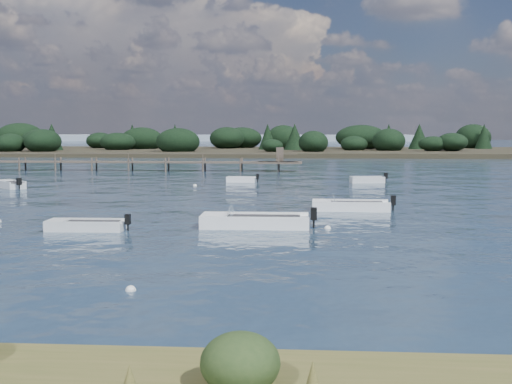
# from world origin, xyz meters

# --- Properties ---
(ground) EXTENTS (400.00, 400.00, 0.00)m
(ground) POSITION_xyz_m (0.00, 60.00, 0.00)
(ground) COLOR #182839
(ground) RESTS_ON ground
(tender_far_grey) EXTENTS (3.31, 3.29, 1.20)m
(tender_far_grey) POSITION_xyz_m (-17.30, 26.04, 0.17)
(tender_far_grey) COLOR silver
(tender_far_grey) RESTS_ON ground
(tender_far_grey_b) EXTENTS (3.39, 1.66, 1.14)m
(tender_far_grey_b) POSITION_xyz_m (12.29, 33.06, 0.16)
(tender_far_grey_b) COLOR silver
(tender_far_grey_b) RESTS_ON ground
(dinghy_mid_white_a) EXTENTS (5.66, 2.01, 1.32)m
(dinghy_mid_white_a) POSITION_xyz_m (4.07, 6.55, 0.17)
(dinghy_mid_white_a) COLOR white
(dinghy_mid_white_a) RESTS_ON ground
(dinghy_mid_white_b) EXTENTS (4.90, 1.83, 1.21)m
(dinghy_mid_white_b) POSITION_xyz_m (9.27, 13.46, 0.16)
(dinghy_mid_white_b) COLOR white
(dinghy_mid_white_b) RESTS_ON ground
(dinghy_mid_grey) EXTENTS (3.96, 1.44, 1.00)m
(dinghy_mid_grey) POSITION_xyz_m (-3.87, 5.05, 0.14)
(dinghy_mid_grey) COLOR silver
(dinghy_mid_grey) RESTS_ON ground
(tender_far_white) EXTENTS (2.96, 1.30, 1.00)m
(tender_far_white) POSITION_xyz_m (1.01, 32.96, 0.14)
(tender_far_white) COLOR white
(tender_far_white) RESTS_ON ground
(buoy_a) EXTENTS (0.32, 0.32, 0.32)m
(buoy_a) POSITION_xyz_m (1.26, -6.06, 0.00)
(buoy_a) COLOR silver
(buoy_a) RESTS_ON ground
(buoy_b) EXTENTS (0.32, 0.32, 0.32)m
(buoy_b) POSITION_xyz_m (7.63, 6.31, 0.00)
(buoy_b) COLOR silver
(buoy_b) RESTS_ON ground
(buoy_e) EXTENTS (0.32, 0.32, 0.32)m
(buoy_e) POSITION_xyz_m (-2.59, 29.03, 0.00)
(buoy_e) COLOR silver
(buoy_e) RESTS_ON ground
(jetty) EXTENTS (64.50, 3.20, 3.40)m
(jetty) POSITION_xyz_m (-21.74, 47.99, 0.98)
(jetty) COLOR #51463B
(jetty) RESTS_ON ground
(far_headland) EXTENTS (190.00, 40.00, 5.80)m
(far_headland) POSITION_xyz_m (25.00, 100.00, 1.96)
(far_headland) COLOR black
(far_headland) RESTS_ON ground
(distant_haze) EXTENTS (280.00, 20.00, 2.40)m
(distant_haze) POSITION_xyz_m (-90.00, 230.00, 0.00)
(distant_haze) COLOR gray
(distant_haze) RESTS_ON ground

